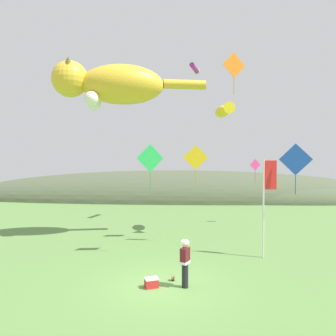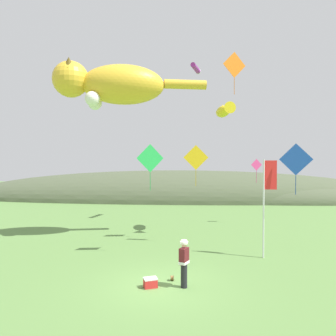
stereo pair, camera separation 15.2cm
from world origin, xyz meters
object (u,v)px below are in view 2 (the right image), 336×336
object	(u,v)px
kite_giant_cat	(112,85)
kite_diamond_gold	(196,158)
festival_attendant	(184,262)
kite_tube_streamer	(196,68)
festival_banner_pole	(267,193)
picnic_cooler	(150,283)
kite_diamond_blue	(296,160)
kite_spool	(172,278)
kite_fish_windsock	(224,111)
kite_diamond_green	(150,159)
kite_diamond_orange	(234,65)
kite_diamond_pink	(256,165)

from	to	relation	value
kite_giant_cat	kite_diamond_gold	xyz separation A→B (m)	(4.93, -0.96, -4.34)
festival_attendant	kite_tube_streamer	bearing A→B (deg)	86.55
festival_attendant	festival_banner_pole	xyz separation A→B (m)	(3.96, 3.95, 2.17)
festival_banner_pole	kite_giant_cat	world-z (taller)	kite_giant_cat
picnic_cooler	kite_tube_streamer	distance (m)	17.39
festival_banner_pole	kite_diamond_gold	distance (m)	4.41
festival_attendant	kite_tube_streamer	distance (m)	16.74
kite_diamond_gold	kite_diamond_blue	bearing A→B (deg)	-30.18
picnic_cooler	festival_attendant	bearing A→B (deg)	2.86
kite_spool	kite_fish_windsock	size ratio (longest dim) A/B	0.08
festival_attendant	kite_diamond_green	size ratio (longest dim) A/B	0.77
festival_banner_pole	kite_tube_streamer	bearing A→B (deg)	109.71
kite_tube_streamer	kite_diamond_blue	bearing A→B (deg)	-64.45
kite_fish_windsock	kite_diamond_green	bearing A→B (deg)	-130.95
kite_giant_cat	kite_diamond_green	size ratio (longest dim) A/B	3.93
festival_banner_pole	kite_diamond_orange	bearing A→B (deg)	120.74
festival_attendant	kite_tube_streamer	world-z (taller)	kite_tube_streamer
festival_banner_pole	kite_fish_windsock	distance (m)	6.95
kite_spool	kite_giant_cat	xyz separation A→B (m)	(-3.85, 6.52, 9.10)
festival_attendant	kite_diamond_green	xyz separation A→B (m)	(-1.70, 4.02, 3.86)
kite_giant_cat	kite_diamond_blue	world-z (taller)	kite_giant_cat
festival_attendant	kite_spool	xyz separation A→B (m)	(-0.47, 0.67, -0.85)
kite_diamond_green	kite_diamond_gold	world-z (taller)	kite_diamond_gold
kite_spool	kite_diamond_green	bearing A→B (deg)	110.23
kite_diamond_pink	kite_diamond_orange	xyz separation A→B (m)	(-2.56, -6.34, 5.54)
kite_fish_windsock	kite_diamond_orange	distance (m)	3.43
picnic_cooler	kite_diamond_pink	size ratio (longest dim) A/B	0.33
kite_spool	kite_diamond_gold	world-z (taller)	kite_diamond_gold
kite_diamond_pink	kite_diamond_orange	distance (m)	8.80
festival_banner_pole	kite_diamond_blue	size ratio (longest dim) A/B	1.99
kite_spool	kite_fish_windsock	distance (m)	11.60
kite_spool	kite_diamond_pink	xyz separation A→B (m)	(5.72, 11.74, 4.27)
kite_fish_windsock	kite_diamond_orange	size ratio (longest dim) A/B	1.19
kite_diamond_blue	kite_spool	bearing A→B (deg)	-152.95
kite_diamond_green	kite_diamond_orange	world-z (taller)	kite_diamond_orange
picnic_cooler	kite_diamond_orange	distance (m)	12.16
festival_banner_pole	kite_diamond_gold	bearing A→B (deg)	145.60
kite_spool	kite_diamond_green	xyz separation A→B (m)	(-1.23, 3.35, 4.71)
picnic_cooler	kite_tube_streamer	bearing A→B (deg)	81.11
kite_spool	festival_attendant	bearing A→B (deg)	-55.22
festival_attendant	kite_diamond_orange	size ratio (longest dim) A/B	0.77
kite_diamond_blue	kite_diamond_pink	bearing A→B (deg)	89.67
picnic_cooler	kite_giant_cat	world-z (taller)	kite_giant_cat
festival_banner_pole	kite_diamond_pink	size ratio (longest dim) A/B	2.70
kite_giant_cat	festival_banner_pole	bearing A→B (deg)	-21.44
festival_banner_pole	kite_diamond_green	xyz separation A→B (m)	(-5.66, 0.07, 1.69)
festival_banner_pole	kite_fish_windsock	xyz separation A→B (m)	(-1.51, 4.86, 4.73)
kite_tube_streamer	kite_fish_windsock	bearing A→B (deg)	-67.39
kite_tube_streamer	festival_banner_pole	bearing A→B (deg)	-70.29
kite_diamond_pink	kite_spool	bearing A→B (deg)	-115.96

